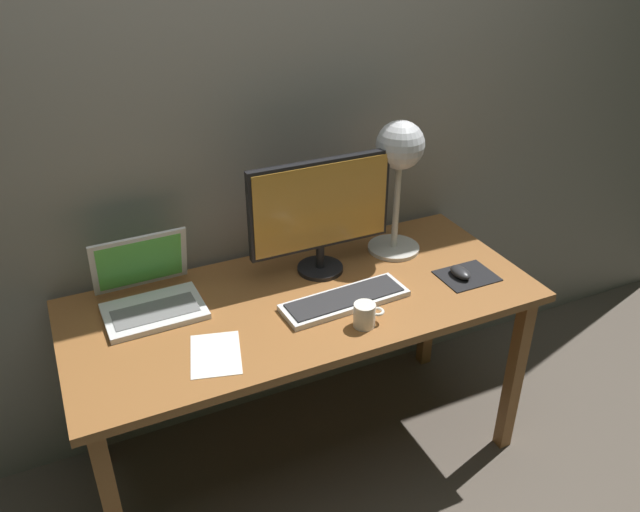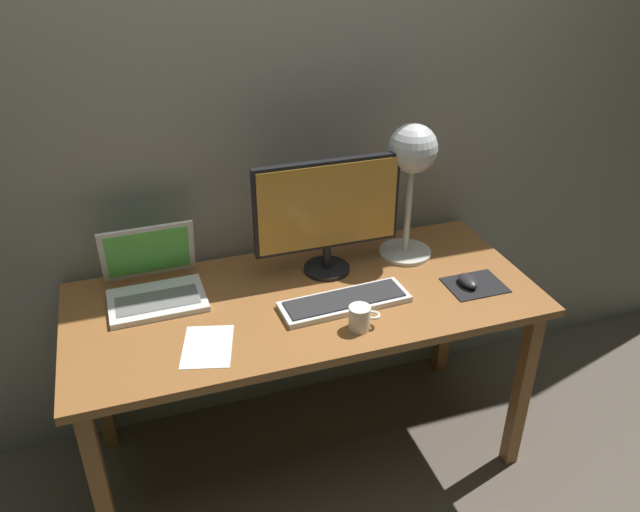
{
  "view_description": "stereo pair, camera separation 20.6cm",
  "coord_description": "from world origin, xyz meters",
  "px_view_note": "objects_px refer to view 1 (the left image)",
  "views": [
    {
      "loc": [
        -0.72,
        -1.67,
        1.94
      ],
      "look_at": [
        0.04,
        -0.05,
        0.92
      ],
      "focal_mm": 35.7,
      "sensor_mm": 36.0,
      "label": 1
    },
    {
      "loc": [
        -0.52,
        -1.75,
        1.94
      ],
      "look_at": [
        0.04,
        -0.05,
        0.92
      ],
      "focal_mm": 35.7,
      "sensor_mm": 36.0,
      "label": 2
    }
  ],
  "objects_px": {
    "laptop": "(147,287)",
    "coffee_mug": "(365,315)",
    "monitor": "(320,210)",
    "mouse": "(460,272)",
    "desk_lamp": "(399,158)",
    "keyboard_main": "(345,300)"
  },
  "relations": [
    {
      "from": "laptop",
      "to": "coffee_mug",
      "type": "bearing_deg",
      "value": -34.68
    },
    {
      "from": "monitor",
      "to": "coffee_mug",
      "type": "xyz_separation_m",
      "value": [
        -0.02,
        -0.37,
        -0.2
      ]
    },
    {
      "from": "laptop",
      "to": "monitor",
      "type": "bearing_deg",
      "value": -4.08
    },
    {
      "from": "laptop",
      "to": "mouse",
      "type": "relative_size",
      "value": 3.39
    },
    {
      "from": "coffee_mug",
      "to": "monitor",
      "type": "bearing_deg",
      "value": 87.54
    },
    {
      "from": "desk_lamp",
      "to": "coffee_mug",
      "type": "relative_size",
      "value": 4.87
    },
    {
      "from": "laptop",
      "to": "mouse",
      "type": "bearing_deg",
      "value": -15.9
    },
    {
      "from": "monitor",
      "to": "laptop",
      "type": "xyz_separation_m",
      "value": [
        -0.61,
        0.04,
        -0.18
      ]
    },
    {
      "from": "laptop",
      "to": "mouse",
      "type": "height_order",
      "value": "laptop"
    },
    {
      "from": "monitor",
      "to": "coffee_mug",
      "type": "height_order",
      "value": "monitor"
    },
    {
      "from": "laptop",
      "to": "coffee_mug",
      "type": "xyz_separation_m",
      "value": [
        0.6,
        -0.41,
        -0.02
      ]
    },
    {
      "from": "keyboard_main",
      "to": "mouse",
      "type": "relative_size",
      "value": 4.66
    },
    {
      "from": "desk_lamp",
      "to": "mouse",
      "type": "distance_m",
      "value": 0.47
    },
    {
      "from": "desk_lamp",
      "to": "mouse",
      "type": "height_order",
      "value": "desk_lamp"
    },
    {
      "from": "keyboard_main",
      "to": "laptop",
      "type": "bearing_deg",
      "value": 155.49
    },
    {
      "from": "mouse",
      "to": "coffee_mug",
      "type": "xyz_separation_m",
      "value": [
        -0.45,
        -0.11,
        0.02
      ]
    },
    {
      "from": "desk_lamp",
      "to": "mouse",
      "type": "bearing_deg",
      "value": -67.99
    },
    {
      "from": "monitor",
      "to": "keyboard_main",
      "type": "height_order",
      "value": "monitor"
    },
    {
      "from": "mouse",
      "to": "desk_lamp",
      "type": "bearing_deg",
      "value": 112.01
    },
    {
      "from": "mouse",
      "to": "coffee_mug",
      "type": "distance_m",
      "value": 0.47
    },
    {
      "from": "monitor",
      "to": "coffee_mug",
      "type": "bearing_deg",
      "value": -92.46
    },
    {
      "from": "laptop",
      "to": "desk_lamp",
      "type": "height_order",
      "value": "desk_lamp"
    }
  ]
}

